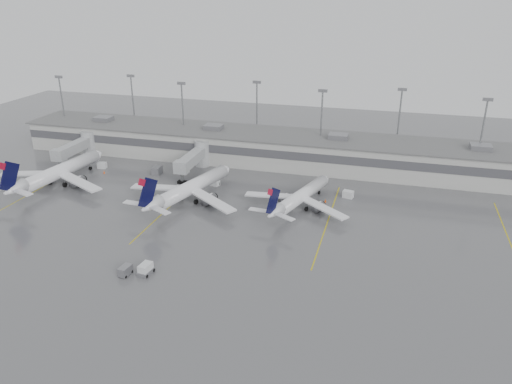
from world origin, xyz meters
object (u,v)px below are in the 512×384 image
(jet_mid_right, at_px, (300,196))
(baggage_tug, at_px, (146,270))
(jet_far_left, at_px, (57,172))
(jet_mid_left, at_px, (189,188))

(jet_mid_right, height_order, baggage_tug, jet_mid_right)
(jet_far_left, bearing_deg, baggage_tug, -31.86)
(jet_mid_left, height_order, baggage_tug, jet_mid_left)
(jet_far_left, distance_m, jet_mid_left, 35.00)
(jet_far_left, xyz_separation_m, jet_mid_left, (34.99, -0.62, -0.17))
(jet_far_left, height_order, jet_mid_right, jet_far_left)
(jet_mid_right, bearing_deg, jet_mid_left, -155.96)
(jet_far_left, relative_size, jet_mid_right, 1.24)
(baggage_tug, bearing_deg, jet_mid_right, 65.27)
(jet_far_left, distance_m, jet_mid_right, 59.94)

